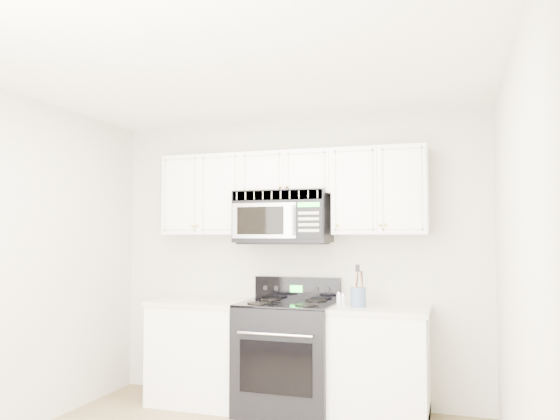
% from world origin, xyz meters
% --- Properties ---
extents(room, '(3.51, 3.51, 2.61)m').
position_xyz_m(room, '(0.00, 0.00, 1.30)').
color(room, olive).
rests_on(room, ground).
extents(base_cabinet_left, '(0.86, 0.65, 0.92)m').
position_xyz_m(base_cabinet_left, '(-0.80, 1.44, 0.43)').
color(base_cabinet_left, white).
rests_on(base_cabinet_left, ground).
extents(base_cabinet_right, '(0.86, 0.65, 0.92)m').
position_xyz_m(base_cabinet_right, '(0.80, 1.44, 0.43)').
color(base_cabinet_right, white).
rests_on(base_cabinet_right, ground).
extents(range, '(0.80, 0.73, 1.13)m').
position_xyz_m(range, '(0.04, 1.41, 0.48)').
color(range, black).
rests_on(range, ground).
extents(upper_cabinets, '(2.44, 0.37, 0.75)m').
position_xyz_m(upper_cabinets, '(0.00, 1.58, 1.93)').
color(upper_cabinets, white).
rests_on(upper_cabinets, ground).
extents(microwave, '(0.84, 0.47, 0.46)m').
position_xyz_m(microwave, '(-0.05, 1.54, 1.68)').
color(microwave, black).
rests_on(microwave, ground).
extents(utensil_crock, '(0.13, 0.13, 0.34)m').
position_xyz_m(utensil_crock, '(0.65, 1.39, 1.01)').
color(utensil_crock, '#445D7B').
rests_on(utensil_crock, base_cabinet_right).
extents(shaker_salt, '(0.04, 0.04, 0.10)m').
position_xyz_m(shaker_salt, '(0.51, 1.48, 0.97)').
color(shaker_salt, silver).
rests_on(shaker_salt, base_cabinet_right).
extents(shaker_pepper, '(0.05, 0.05, 0.11)m').
position_xyz_m(shaker_pepper, '(0.48, 1.46, 0.98)').
color(shaker_pepper, silver).
rests_on(shaker_pepper, base_cabinet_right).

